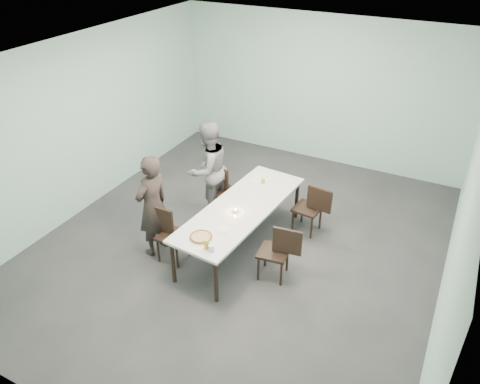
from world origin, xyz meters
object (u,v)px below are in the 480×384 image
at_px(tealight, 235,211).
at_px(pizza, 201,237).
at_px(amber_tumbler, 263,181).
at_px(chair_near_right, 279,249).
at_px(table, 241,210).
at_px(chair_far_right, 312,206).
at_px(water_tumbler, 211,248).
at_px(beer_glass, 206,244).
at_px(chair_near_left, 168,230).
at_px(diner_far, 208,169).
at_px(diner_near, 153,206).
at_px(side_plate, 223,229).
at_px(chair_far_left, 224,188).

bearing_deg(tealight, pizza, -98.56).
bearing_deg(amber_tumbler, chair_near_right, -55.78).
bearing_deg(tealight, table, 86.80).
distance_m(chair_far_right, amber_tumbler, 0.91).
distance_m(water_tumbler, tealight, 0.98).
height_order(pizza, amber_tumbler, amber_tumbler).
height_order(chair_far_right, beer_glass, beer_glass).
distance_m(chair_near_left, chair_near_right, 1.70).
bearing_deg(amber_tumbler, diner_far, -171.99).
bearing_deg(table, chair_near_left, -138.95).
relative_size(chair_near_left, diner_near, 0.53).
relative_size(chair_near_left, chair_far_right, 1.00).
relative_size(chair_far_right, side_plate, 4.83).
height_order(chair_far_right, diner_far, diner_far).
height_order(diner_far, tealight, diner_far).
bearing_deg(chair_far_right, beer_glass, 74.88).
xyz_separation_m(side_plate, beer_glass, (0.02, -0.49, 0.07)).
bearing_deg(chair_near_left, chair_far_left, 84.17).
xyz_separation_m(chair_far_left, tealight, (0.70, -0.91, 0.27)).
height_order(chair_near_left, beer_glass, beer_glass).
relative_size(side_plate, amber_tumbler, 2.25).
bearing_deg(pizza, diner_near, 165.27).
bearing_deg(pizza, side_plate, 62.21).
xyz_separation_m(table, chair_near_left, (-0.85, -0.74, -0.19)).
bearing_deg(side_plate, chair_near_right, 17.07).
bearing_deg(diner_far, diner_near, 11.44).
distance_m(chair_near_right, side_plate, 0.85).
bearing_deg(chair_far_left, table, -27.26).
bearing_deg(pizza, chair_far_right, 62.06).
bearing_deg(chair_near_right, amber_tumbler, -63.37).
relative_size(chair_far_left, diner_far, 0.52).
height_order(side_plate, tealight, tealight).
relative_size(pizza, water_tumbler, 3.78).
xyz_separation_m(diner_far, water_tumbler, (1.11, -1.80, -0.05)).
distance_m(table, chair_far_left, 1.05).
relative_size(water_tumbler, tealight, 1.61).
xyz_separation_m(table, chair_far_left, (-0.71, 0.74, -0.19)).
height_order(chair_far_right, water_tumbler, chair_far_right).
relative_size(diner_near, diner_far, 0.98).
bearing_deg(diner_near, side_plate, 102.51).
relative_size(diner_near, amber_tumbler, 20.70).
distance_m(tealight, amber_tumbler, 0.97).
xyz_separation_m(beer_glass, amber_tumbler, (-0.06, 1.93, -0.03)).
xyz_separation_m(chair_far_right, diner_near, (-1.99, -1.58, 0.33)).
relative_size(side_plate, tealight, 3.21).
relative_size(diner_far, side_plate, 9.36).
height_order(chair_near_right, diner_near, diner_near).
xyz_separation_m(chair_far_left, side_plate, (0.75, -1.38, 0.25)).
relative_size(pizza, tealight, 6.07).
bearing_deg(side_plate, water_tumbler, -78.81).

